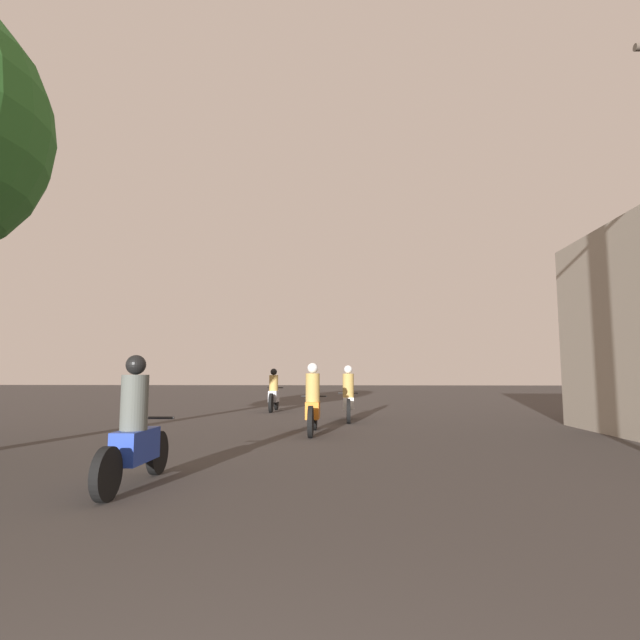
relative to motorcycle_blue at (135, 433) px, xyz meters
name	(u,v)px	position (x,y,z in m)	size (l,w,h in m)	color
motorcycle_blue	(135,433)	(0.00, 0.00, 0.00)	(0.60, 2.03, 1.58)	black
motorcycle_orange	(313,405)	(1.80, 5.46, 0.01)	(0.60, 2.16, 1.60)	black
motorcycle_white	(348,398)	(2.64, 8.57, 0.01)	(0.60, 2.14, 1.60)	black
motorcycle_silver	(274,394)	(-0.05, 12.25, -0.01)	(0.60, 2.07, 1.55)	black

